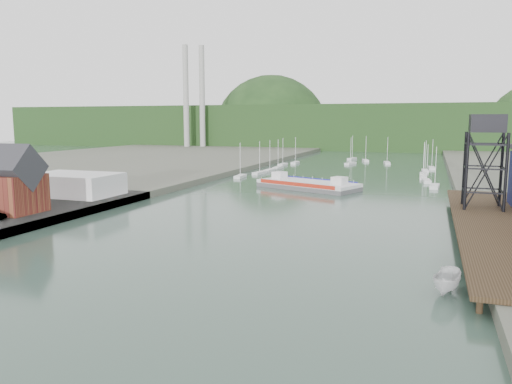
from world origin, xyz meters
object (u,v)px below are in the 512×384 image
Objects in this scene: lift_tower at (487,129)px; chain_ferry at (308,184)px; motorboat at (447,282)px; harbor_building at (4,186)px.

chain_ferry is at bearing 142.40° from lift_tower.
lift_tower is 0.58× the size of chain_ferry.
motorboat is at bearing -44.27° from chain_ferry.
motorboat is (70.38, -13.58, -4.91)m from harbor_building.
harbor_building is at bearing -102.59° from chain_ferry.
lift_tower reaches higher than harbor_building.
harbor_building is 82.49m from lift_tower.
lift_tower is at bearing -15.64° from chain_ferry.
chain_ferry is (-37.72, 29.05, -14.59)m from lift_tower.
harbor_building reaches higher than motorboat.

